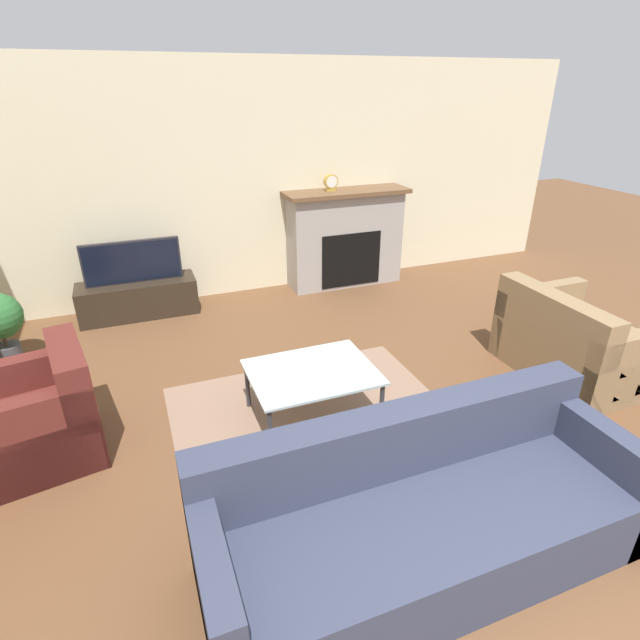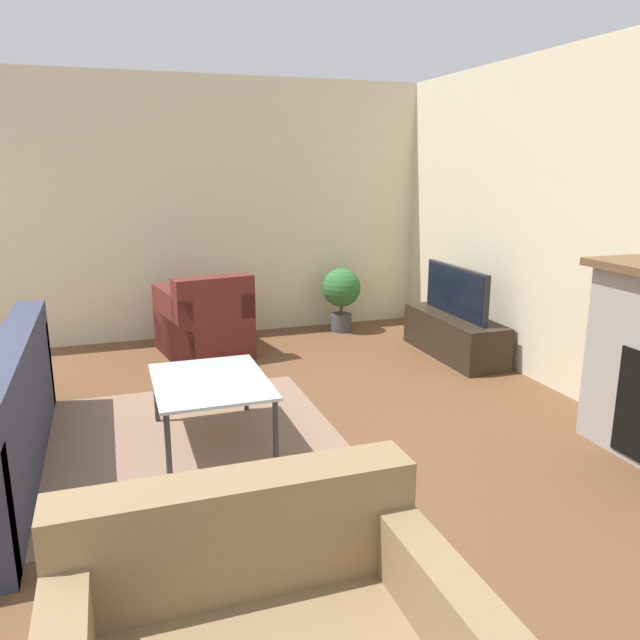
{
  "view_description": "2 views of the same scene",
  "coord_description": "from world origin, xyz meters",
  "px_view_note": "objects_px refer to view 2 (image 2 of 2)",
  "views": [
    {
      "loc": [
        -1.36,
        -0.82,
        2.42
      ],
      "look_at": [
        -0.02,
        2.62,
        0.66
      ],
      "focal_mm": 28.0,
      "sensor_mm": 36.0,
      "label": 1
    },
    {
      "loc": [
        3.71,
        1.68,
        1.81
      ],
      "look_at": [
        0.23,
        2.87,
        0.89
      ],
      "focal_mm": 35.0,
      "sensor_mm": 36.0,
      "label": 2
    }
  ],
  "objects_px": {
    "armchair_by_window": "(204,325)",
    "potted_plant": "(341,292)",
    "tv": "(456,291)",
    "coffee_table": "(210,385)"
  },
  "relations": [
    {
      "from": "armchair_by_window",
      "to": "potted_plant",
      "type": "distance_m",
      "value": 1.63
    },
    {
      "from": "coffee_table",
      "to": "potted_plant",
      "type": "relative_size",
      "value": 1.35
    },
    {
      "from": "tv",
      "to": "coffee_table",
      "type": "height_order",
      "value": "tv"
    },
    {
      "from": "tv",
      "to": "potted_plant",
      "type": "xyz_separation_m",
      "value": [
        -1.22,
        -0.71,
        -0.19
      ]
    },
    {
      "from": "tv",
      "to": "coffee_table",
      "type": "xyz_separation_m",
      "value": [
        1.16,
        -2.53,
        -0.25
      ]
    },
    {
      "from": "tv",
      "to": "armchair_by_window",
      "type": "relative_size",
      "value": 1.02
    },
    {
      "from": "tv",
      "to": "armchair_by_window",
      "type": "height_order",
      "value": "tv"
    },
    {
      "from": "potted_plant",
      "to": "coffee_table",
      "type": "bearing_deg",
      "value": -37.56
    },
    {
      "from": "tv",
      "to": "potted_plant",
      "type": "distance_m",
      "value": 1.42
    },
    {
      "from": "potted_plant",
      "to": "tv",
      "type": "bearing_deg",
      "value": 30.08
    }
  ]
}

